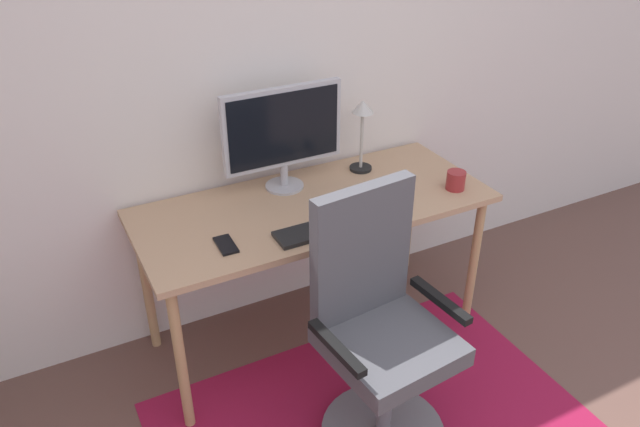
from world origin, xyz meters
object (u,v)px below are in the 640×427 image
(desk_lamp, at_px, (362,122))
(desk, at_px, (314,216))
(computer_mouse, at_px, (385,207))
(monitor, at_px, (283,131))
(coffee_cup, at_px, (456,180))
(keyboard, at_px, (325,228))
(office_chair, at_px, (379,346))
(cell_phone, at_px, (226,245))

(desk_lamp, bearing_deg, desk, -151.49)
(desk, height_order, computer_mouse, computer_mouse)
(monitor, relative_size, coffee_cup, 6.43)
(keyboard, bearing_deg, monitor, 88.44)
(keyboard, relative_size, coffee_cup, 4.85)
(computer_mouse, relative_size, office_chair, 0.09)
(monitor, distance_m, office_chair, 1.04)
(monitor, xyz_separation_m, cell_phone, (-0.42, -0.35, -0.28))
(cell_phone, xyz_separation_m, desk_lamp, (0.83, 0.35, 0.24))
(monitor, bearing_deg, coffee_cup, -28.59)
(desk, bearing_deg, coffee_cup, -15.97)
(desk, height_order, keyboard, keyboard)
(computer_mouse, relative_size, desk_lamp, 0.29)
(computer_mouse, xyz_separation_m, coffee_cup, (0.40, 0.02, 0.03))
(keyboard, bearing_deg, computer_mouse, 4.72)
(monitor, bearing_deg, office_chair, -90.06)
(computer_mouse, bearing_deg, cell_phone, 176.04)
(cell_phone, distance_m, office_chair, 0.72)
(desk_lamp, height_order, office_chair, desk_lamp)
(cell_phone, bearing_deg, office_chair, -48.94)
(desk, distance_m, desk_lamp, 0.52)
(monitor, height_order, coffee_cup, monitor)
(desk, distance_m, cell_phone, 0.50)
(computer_mouse, height_order, office_chair, office_chair)
(keyboard, relative_size, desk_lamp, 1.20)
(coffee_cup, xyz_separation_m, cell_phone, (-1.12, 0.03, -0.04))
(desk, height_order, monitor, monitor)
(cell_phone, bearing_deg, computer_mouse, -2.26)
(desk, relative_size, coffee_cup, 18.11)
(desk_lamp, bearing_deg, keyboard, -135.11)
(computer_mouse, height_order, cell_phone, computer_mouse)
(desk, height_order, coffee_cup, coffee_cup)
(computer_mouse, xyz_separation_m, cell_phone, (-0.72, 0.05, -0.01))
(desk, xyz_separation_m, desk_lamp, (0.36, 0.19, 0.32))
(computer_mouse, bearing_deg, desk_lamp, 74.39)
(desk, xyz_separation_m, monitor, (-0.06, 0.20, 0.36))
(keyboard, height_order, coffee_cup, coffee_cup)
(computer_mouse, distance_m, desk_lamp, 0.47)
(desk_lamp, xyz_separation_m, office_chair, (-0.41, -0.86, -0.54))
(keyboard, relative_size, computer_mouse, 4.13)
(keyboard, xyz_separation_m, office_chair, (0.01, -0.43, -0.30))
(monitor, distance_m, coffee_cup, 0.83)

